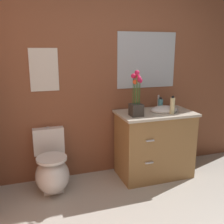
{
  "coord_description": "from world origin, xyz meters",
  "views": [
    {
      "loc": [
        -0.86,
        -1.29,
        1.6
      ],
      "look_at": [
        0.04,
        1.43,
        0.89
      ],
      "focal_mm": 41.55,
      "sensor_mm": 36.0,
      "label": 1
    }
  ],
  "objects": [
    {
      "name": "wall_poster",
      "position": [
        -0.66,
        1.77,
        1.36
      ],
      "size": [
        0.32,
        0.01,
        0.49
      ],
      "primitive_type": "cube",
      "color": "silver"
    },
    {
      "name": "lotion_bottle",
      "position": [
        0.86,
        1.48,
        0.91
      ],
      "size": [
        0.05,
        0.05,
        0.17
      ],
      "color": "#B28CBF",
      "rests_on": "vanity_cabinet"
    },
    {
      "name": "toilet",
      "position": [
        -0.66,
        1.5,
        0.24
      ],
      "size": [
        0.38,
        0.59,
        0.69
      ],
      "color": "white",
      "rests_on": "ground_plane"
    },
    {
      "name": "wall_back",
      "position": [
        0.2,
        1.8,
        1.25
      ],
      "size": [
        4.19,
        0.05,
        2.5
      ],
      "primitive_type": "cube",
      "color": "brown",
      "rests_on": "ground_plane"
    },
    {
      "name": "soap_bottle",
      "position": [
        0.77,
        1.34,
        0.94
      ],
      "size": [
        0.06,
        0.06,
        0.22
      ],
      "color": "beige",
      "rests_on": "vanity_cabinet"
    },
    {
      "name": "wall_mirror",
      "position": [
        0.62,
        1.77,
        1.45
      ],
      "size": [
        0.8,
        0.01,
        0.7
      ],
      "primitive_type": "cube",
      "color": "#B2BCC6"
    },
    {
      "name": "flower_vase",
      "position": [
        0.32,
        1.39,
        1.03
      ],
      "size": [
        0.14,
        0.14,
        0.53
      ],
      "color": "#38332D",
      "rests_on": "vanity_cabinet"
    },
    {
      "name": "hand_wash_bottle",
      "position": [
        0.75,
        1.59,
        0.91
      ],
      "size": [
        0.06,
        0.06,
        0.16
      ],
      "color": "teal",
      "rests_on": "vanity_cabinet"
    },
    {
      "name": "vanity_cabinet",
      "position": [
        0.63,
        1.48,
        0.43
      ],
      "size": [
        0.94,
        0.56,
        1.02
      ],
      "color": "#9E7242",
      "rests_on": "ground_plane"
    }
  ]
}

